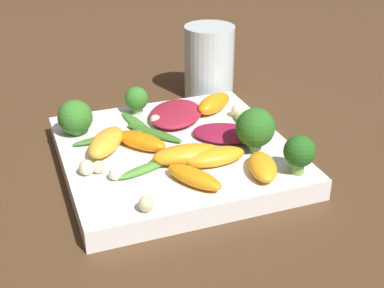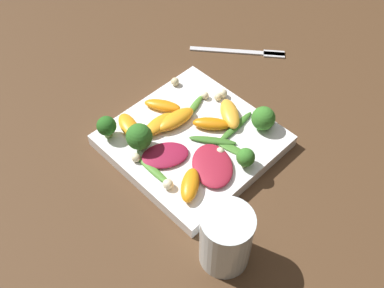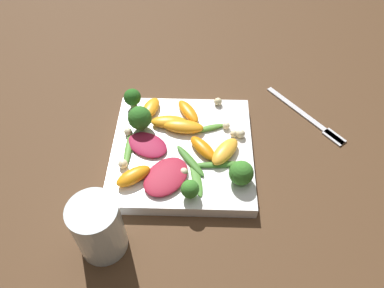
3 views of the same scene
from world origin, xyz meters
name	(u,v)px [view 1 (image 1 of 3)]	position (x,y,z in m)	size (l,w,h in m)	color
ground_plane	(175,164)	(0.00, 0.00, 0.00)	(2.40, 2.40, 0.00)	#4C331E
plate	(175,155)	(0.00, 0.00, 0.01)	(0.25, 0.25, 0.02)	white
drinking_glass	(209,62)	(0.18, -0.11, 0.05)	(0.07, 0.07, 0.11)	silver
radicchio_leaf_0	(224,132)	(0.00, -0.06, 0.03)	(0.08, 0.09, 0.01)	maroon
radicchio_leaf_1	(176,114)	(0.07, -0.02, 0.03)	(0.11, 0.10, 0.01)	maroon
orange_segment_0	(215,157)	(-0.05, -0.03, 0.03)	(0.03, 0.07, 0.02)	orange
orange_segment_1	(194,177)	(-0.08, 0.01, 0.03)	(0.07, 0.05, 0.02)	orange
orange_segment_2	(263,167)	(-0.09, -0.07, 0.03)	(0.06, 0.04, 0.02)	orange
orange_segment_3	(214,103)	(0.07, -0.08, 0.04)	(0.06, 0.07, 0.02)	orange
orange_segment_4	(141,141)	(0.01, 0.04, 0.03)	(0.07, 0.06, 0.02)	orange
orange_segment_5	(106,142)	(0.02, 0.08, 0.03)	(0.07, 0.06, 0.02)	#FCAD33
orange_segment_6	(184,155)	(-0.04, 0.00, 0.03)	(0.04, 0.08, 0.02)	orange
broccoli_floret_0	(75,118)	(0.07, 0.10, 0.05)	(0.04, 0.04, 0.04)	#84AD5B
broccoli_floret_1	(136,99)	(0.10, 0.02, 0.04)	(0.03, 0.03, 0.04)	#84AD5B
broccoli_floret_2	(299,152)	(-0.10, -0.10, 0.05)	(0.03, 0.03, 0.04)	#7A9E51
broccoli_floret_3	(255,128)	(-0.04, -0.08, 0.05)	(0.04, 0.04, 0.05)	#84AD5B
arugula_sprig_0	(154,133)	(0.03, 0.02, 0.03)	(0.07, 0.06, 0.01)	#3D7528
arugula_sprig_1	(112,137)	(0.04, 0.07, 0.03)	(0.02, 0.09, 0.01)	#3D7528
arugula_sprig_2	(248,127)	(0.01, -0.10, 0.03)	(0.09, 0.01, 0.01)	#518E33
arugula_sprig_3	(145,169)	(-0.04, 0.05, 0.03)	(0.03, 0.06, 0.01)	#518E33
arugula_sprig_4	(138,124)	(0.07, 0.03, 0.03)	(0.08, 0.03, 0.00)	#47842D
macadamia_nut_0	(115,174)	(-0.05, 0.08, 0.03)	(0.01, 0.01, 0.01)	beige
macadamia_nut_1	(98,167)	(-0.03, 0.09, 0.03)	(0.01, 0.01, 0.01)	beige
macadamia_nut_2	(155,120)	(0.06, 0.01, 0.03)	(0.01, 0.01, 0.01)	beige
macadamia_nut_3	(146,204)	(-0.11, 0.07, 0.03)	(0.02, 0.02, 0.02)	beige
macadamia_nut_4	(266,136)	(-0.03, -0.10, 0.03)	(0.02, 0.02, 0.02)	beige
macadamia_nut_5	(87,168)	(-0.03, 0.11, 0.03)	(0.02, 0.02, 0.02)	beige
macadamia_nut_6	(238,111)	(0.05, -0.10, 0.03)	(0.02, 0.02, 0.02)	beige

